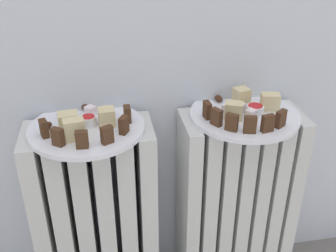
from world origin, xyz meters
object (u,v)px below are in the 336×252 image
at_px(fork, 257,108).
at_px(jam_bowl_right, 255,109).
at_px(radiator_left, 97,222).
at_px(radiator_right, 235,205).
at_px(plate_right, 244,115).
at_px(plate_left, 87,128).
at_px(jam_bowl_left, 88,120).

bearing_deg(fork, jam_bowl_right, -124.69).
relative_size(radiator_left, radiator_right, 1.00).
bearing_deg(plate_right, jam_bowl_right, -9.13).
height_order(plate_left, plate_right, same).
relative_size(radiator_right, plate_right, 2.05).
distance_m(plate_right, fork, 0.05).
xyz_separation_m(radiator_right, plate_right, (-0.00, 0.00, 0.31)).
xyz_separation_m(plate_left, jam_bowl_right, (0.44, -0.00, 0.02)).
bearing_deg(jam_bowl_left, radiator_left, -140.39).
xyz_separation_m(radiator_right, fork, (0.04, 0.02, 0.31)).
height_order(plate_right, fork, fork).
height_order(radiator_right, fork, fork).
bearing_deg(plate_left, fork, 2.63).
xyz_separation_m(radiator_right, plate_left, (-0.41, 0.00, 0.31)).
bearing_deg(jam_bowl_left, radiator_right, -0.67).
relative_size(radiator_right, plate_left, 2.05).
xyz_separation_m(radiator_left, jam_bowl_right, (0.44, -0.00, 0.32)).
xyz_separation_m(jam_bowl_right, fork, (0.02, 0.03, -0.01)).
distance_m(radiator_left, plate_left, 0.31).
distance_m(radiator_left, jam_bowl_left, 0.32).
relative_size(plate_left, jam_bowl_right, 6.26).
distance_m(jam_bowl_left, fork, 0.45).
distance_m(plate_right, jam_bowl_left, 0.40).
xyz_separation_m(plate_left, plate_right, (0.41, 0.00, 0.00)).
bearing_deg(fork, plate_left, -177.37).
bearing_deg(plate_left, plate_right, 0.00).
distance_m(jam_bowl_right, fork, 0.03).
relative_size(plate_left, fork, 3.42).
height_order(jam_bowl_right, fork, jam_bowl_right).
relative_size(plate_left, plate_right, 1.00).
bearing_deg(fork, radiator_right, -154.30).
distance_m(plate_left, jam_bowl_right, 0.44).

